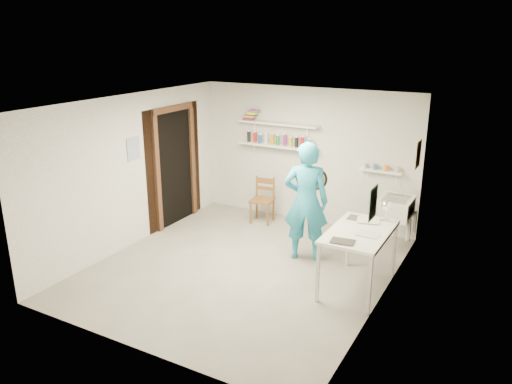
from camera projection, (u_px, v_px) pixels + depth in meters
The scene contains 27 objects.
floor at pixel (243, 268), 7.29m from camera, with size 4.00×4.50×0.02m, color slate.
ceiling at pixel (241, 102), 6.55m from camera, with size 4.00×4.50×0.02m, color silver.
wall_back at pixel (307, 156), 8.81m from camera, with size 4.00×0.02×2.40m, color silver.
wall_front at pixel (130, 248), 5.04m from camera, with size 4.00×0.02×2.40m, color silver.
wall_left at pixel (132, 171), 7.84m from camera, with size 0.02×4.50×2.40m, color silver.
wall_right at pixel (386, 214), 6.00m from camera, with size 0.02×4.50×2.40m, color silver.
doorway_recess at pixel (175, 168), 8.77m from camera, with size 0.02×0.90×2.00m, color black.
corridor_box at pixel (143, 161), 9.08m from camera, with size 1.40×1.50×2.10m, color brown.
door_lintel at pixel (173, 108), 8.44m from camera, with size 0.06×1.05×0.10m, color brown.
door_jamb_near at pixel (157, 175), 8.35m from camera, with size 0.06×0.10×2.00m, color brown.
door_jamb_far at pixel (192, 162), 9.18m from camera, with size 0.06×0.10×2.00m, color brown.
shelf_lower at pixel (278, 146), 8.88m from camera, with size 1.50×0.22×0.03m, color white.
shelf_upper at pixel (278, 124), 8.76m from camera, with size 1.50×0.22×0.03m, color white.
ledge_shelf at pixel (380, 171), 8.14m from camera, with size 0.70×0.14×0.03m, color white.
poster_left at pixel (134, 149), 7.77m from camera, with size 0.01×0.28×0.36m, color #334C7F.
poster_right_a at pixel (418, 154), 7.41m from camera, with size 0.01×0.34×0.42m, color #995933.
poster_right_b at pixel (373, 203), 5.46m from camera, with size 0.01×0.30×0.38m, color #3F724C.
belfast_sink at pixel (396, 208), 7.69m from camera, with size 0.48×0.60×0.30m, color white.
man at pixel (306, 202), 7.34m from camera, with size 0.66×0.43×1.81m, color #2699C1.
wall_clock at pixel (316, 179), 7.39m from camera, with size 0.33×0.33×0.04m, color #C9B889.
wooden_chair at pixel (262, 200), 8.92m from camera, with size 0.39×0.37×0.83m, color brown.
work_table at pixel (358, 260), 6.59m from camera, with size 0.75×1.24×0.83m, color white.
desk_lamp at pixel (387, 206), 6.72m from camera, with size 0.16×0.16×0.16m, color silver.
spray_cans at pixel (278, 140), 8.85m from camera, with size 1.34×0.06×0.17m.
book_stack at pixel (252, 115), 8.97m from camera, with size 0.30×0.14×0.20m.
ledge_pots at pixel (381, 167), 8.12m from camera, with size 0.48×0.07×0.09m.
papers at pixel (360, 230), 6.46m from camera, with size 0.30×0.22×0.02m.
Camera 1 is at (3.34, -5.70, 3.29)m, focal length 35.00 mm.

